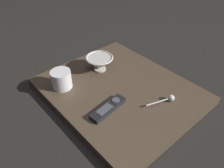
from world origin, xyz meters
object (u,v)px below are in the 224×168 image
object	(u,v)px
coffee_mug	(61,79)
tv_remote_near	(108,108)
teaspoon	(169,99)
cereal_bowl	(100,63)

from	to	relation	value
coffee_mug	tv_remote_near	bearing A→B (deg)	103.41
coffee_mug	teaspoon	bearing A→B (deg)	126.91
coffee_mug	teaspoon	size ratio (longest dim) A/B	0.70
tv_remote_near	coffee_mug	bearing A→B (deg)	-76.59
teaspoon	tv_remote_near	size ratio (longest dim) A/B	0.72
cereal_bowl	teaspoon	bearing A→B (deg)	100.98
teaspoon	cereal_bowl	bearing A→B (deg)	-79.02
cereal_bowl	tv_remote_near	xyz separation A→B (m)	(0.15, 0.24, -0.03)
tv_remote_near	cereal_bowl	bearing A→B (deg)	-122.00
cereal_bowl	tv_remote_near	bearing A→B (deg)	58.00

